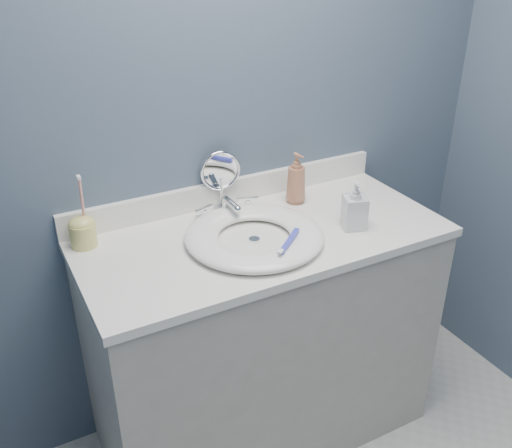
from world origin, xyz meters
TOP-DOWN VIEW (x-y plane):
  - back_wall at (0.00, 1.25)m, footprint 2.20×0.02m
  - vanity_cabinet at (0.00, 0.97)m, footprint 1.20×0.55m
  - countertop at (0.00, 0.97)m, footprint 1.22×0.57m
  - backsplash at (0.00, 1.24)m, footprint 1.22×0.02m
  - basin at (-0.05, 0.94)m, footprint 0.45×0.45m
  - drain at (-0.05, 0.94)m, footprint 0.04×0.04m
  - faucet at (-0.05, 1.14)m, footprint 0.25×0.13m
  - makeup_mirror at (-0.04, 1.22)m, footprint 0.15×0.08m
  - soap_bottle_amber at (0.22, 1.13)m, footprint 0.08×0.08m
  - soap_bottle_clear at (0.29, 0.87)m, footprint 0.10×0.10m
  - toothbrush_holder at (-0.54, 1.17)m, footprint 0.08×0.08m
  - toothbrush_lying at (0.00, 0.82)m, footprint 0.14×0.12m

SIDE VIEW (x-z plane):
  - vanity_cabinet at x=0.00m, z-range 0.00..0.85m
  - countertop at x=0.00m, z-range 0.85..0.88m
  - drain at x=-0.05m, z-range 0.88..0.89m
  - basin at x=-0.05m, z-range 0.88..0.92m
  - faucet at x=-0.05m, z-range 0.87..0.95m
  - toothbrush_lying at x=0.00m, z-range 0.92..0.93m
  - backsplash at x=0.00m, z-range 0.88..0.97m
  - toothbrush_holder at x=-0.54m, z-range 0.82..1.05m
  - soap_bottle_clear at x=0.29m, z-range 0.88..1.05m
  - soap_bottle_amber at x=0.22m, z-range 0.88..1.07m
  - makeup_mirror at x=-0.04m, z-range 0.89..1.11m
  - back_wall at x=0.00m, z-range 0.00..2.40m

